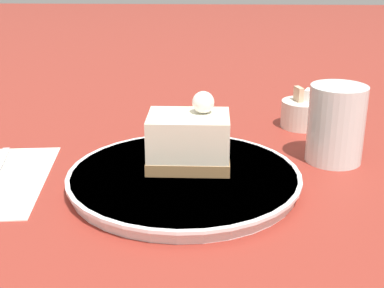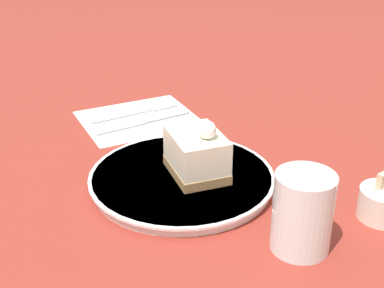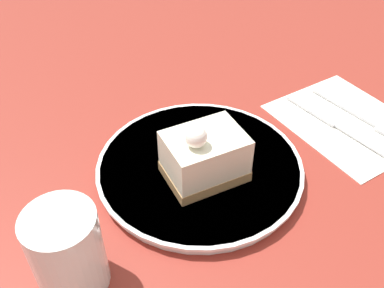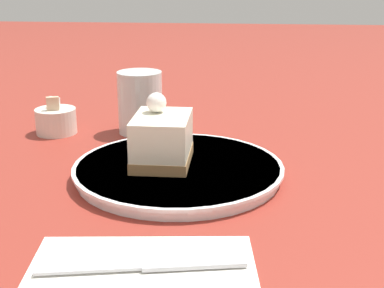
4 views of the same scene
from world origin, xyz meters
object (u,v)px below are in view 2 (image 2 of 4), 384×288
at_px(plate, 182,179).
at_px(fork, 142,111).
at_px(drinking_glass, 303,212).
at_px(sugar_bowl, 383,203).
at_px(cake_slice, 197,154).
at_px(knife, 135,124).

xyz_separation_m(plate, fork, (-0.28, 0.02, -0.00)).
bearing_deg(drinking_glass, fork, -171.76).
bearing_deg(fork, drinking_glass, -2.58).
distance_m(sugar_bowl, drinking_glass, 0.14).
bearing_deg(cake_slice, drinking_glass, 18.59).
bearing_deg(knife, fork, 141.43).
bearing_deg(drinking_glass, cake_slice, -161.13).
distance_m(plate, cake_slice, 0.05).
bearing_deg(cake_slice, sugar_bowl, 49.97).
distance_m(plate, drinking_glass, 0.22).
height_order(plate, sugar_bowl, sugar_bowl).
relative_size(cake_slice, knife, 0.51).
bearing_deg(sugar_bowl, knife, -149.54).
distance_m(knife, sugar_bowl, 0.47).
height_order(knife, sugar_bowl, sugar_bowl).
bearing_deg(plate, drinking_glass, 24.06).
height_order(knife, drinking_glass, drinking_glass).
bearing_deg(cake_slice, plate, -103.47).
bearing_deg(cake_slice, knife, -171.97).
bearing_deg(fork, cake_slice, -9.85).
relative_size(cake_slice, drinking_glass, 0.97).
relative_size(cake_slice, sugar_bowl, 1.48).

